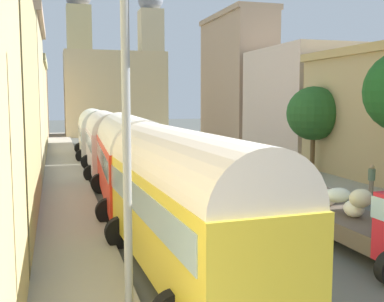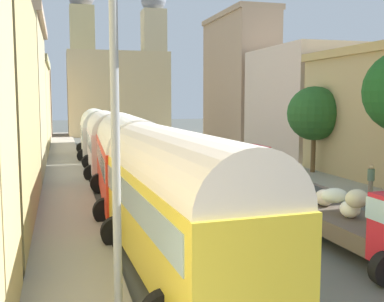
% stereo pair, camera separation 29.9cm
% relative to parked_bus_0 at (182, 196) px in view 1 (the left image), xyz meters
% --- Properties ---
extents(ground_plane, '(154.00, 154.00, 0.00)m').
position_rel_parked_bus_0_xyz_m(ground_plane, '(4.60, 20.50, -2.21)').
color(ground_plane, '#4B4E4A').
extents(sidewalk_left, '(2.50, 70.00, 0.14)m').
position_rel_parked_bus_0_xyz_m(sidewalk_left, '(-2.65, 20.50, -2.14)').
color(sidewalk_left, gray).
rests_on(sidewalk_left, ground).
extents(sidewalk_right, '(2.50, 70.00, 0.14)m').
position_rel_parked_bus_0_xyz_m(sidewalk_right, '(11.85, 20.50, -2.14)').
color(sidewalk_right, '#9D9D8A').
rests_on(sidewalk_right, ground).
extents(building_left_3, '(4.44, 13.11, 8.43)m').
position_rel_parked_bus_0_xyz_m(building_left_3, '(-5.92, 34.86, 2.03)').
color(building_left_3, tan).
rests_on(building_left_3, ground).
extents(building_left_4, '(4.10, 12.88, 9.12)m').
position_rel_parked_bus_0_xyz_m(building_left_4, '(-5.95, 48.63, 2.35)').
color(building_left_4, tan).
rests_on(building_left_4, ground).
extents(building_right_2, '(5.73, 10.13, 8.84)m').
position_rel_parked_bus_0_xyz_m(building_right_2, '(15.96, 22.53, 2.20)').
color(building_right_2, beige).
rests_on(building_right_2, ground).
extents(building_right_3, '(4.46, 11.83, 13.46)m').
position_rel_parked_bus_0_xyz_m(building_right_3, '(15.13, 34.31, 4.54)').
color(building_right_3, tan).
rests_on(building_right_3, ground).
extents(distant_church, '(12.91, 6.18, 19.05)m').
position_rel_parked_bus_0_xyz_m(distant_church, '(4.60, 50.21, 4.50)').
color(distant_church, '#D7BF8B').
rests_on(distant_church, ground).
extents(parked_bus_0, '(3.48, 9.99, 3.99)m').
position_rel_parked_bus_0_xyz_m(parked_bus_0, '(0.00, 0.00, 0.00)').
color(parked_bus_0, yellow).
rests_on(parked_bus_0, ground).
extents(parked_bus_1, '(3.58, 9.99, 4.05)m').
position_rel_parked_bus_0_xyz_m(parked_bus_1, '(0.00, 9.00, 0.02)').
color(parked_bus_1, red).
rests_on(parked_bus_1, ground).
extents(parked_bus_2, '(3.37, 8.24, 3.97)m').
position_rel_parked_bus_0_xyz_m(parked_bus_2, '(0.00, 18.00, -0.02)').
color(parked_bus_2, silver).
rests_on(parked_bus_2, ground).
extents(parked_bus_3, '(3.51, 9.34, 3.93)m').
position_rel_parked_bus_0_xyz_m(parked_bus_3, '(0.00, 27.00, -0.06)').
color(parked_bus_3, silver).
rests_on(parked_bus_3, ground).
extents(cargo_truck_1, '(3.43, 7.17, 2.26)m').
position_rel_parked_bus_0_xyz_m(cargo_truck_1, '(6.49, 13.11, -1.02)').
color(cargo_truck_1, red).
rests_on(cargo_truck_1, ground).
extents(car_0, '(2.34, 4.08, 1.55)m').
position_rel_parked_bus_0_xyz_m(car_0, '(6.13, 19.90, -1.43)').
color(car_0, silver).
rests_on(car_0, ground).
extents(car_1, '(2.39, 4.29, 1.55)m').
position_rel_parked_bus_0_xyz_m(car_1, '(6.24, 33.64, -1.44)').
color(car_1, silver).
rests_on(car_1, ground).
extents(car_2, '(2.34, 3.78, 1.46)m').
position_rel_parked_bus_0_xyz_m(car_2, '(3.10, 5.18, -1.48)').
color(car_2, '#B82C31').
rests_on(car_2, ground).
extents(car_3, '(2.41, 4.23, 1.60)m').
position_rel_parked_bus_0_xyz_m(car_3, '(3.01, 24.69, -1.40)').
color(car_3, silver).
rests_on(car_3, ground).
extents(pedestrian_1, '(0.44, 0.44, 1.71)m').
position_rel_parked_bus_0_xyz_m(pedestrian_1, '(11.05, 6.76, -1.23)').
color(pedestrian_1, '#736C57').
rests_on(pedestrian_1, ground).
extents(streetlamp_near, '(2.05, 0.28, 6.98)m').
position_rel_parked_bus_0_xyz_m(streetlamp_near, '(-1.62, -3.15, 1.97)').
color(streetlamp_near, gray).
rests_on(streetlamp_near, ground).
extents(roadside_tree_2, '(3.39, 3.39, 5.56)m').
position_rel_parked_bus_0_xyz_m(roadside_tree_2, '(12.50, 14.50, 1.64)').
color(roadside_tree_2, brown).
rests_on(roadside_tree_2, ground).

